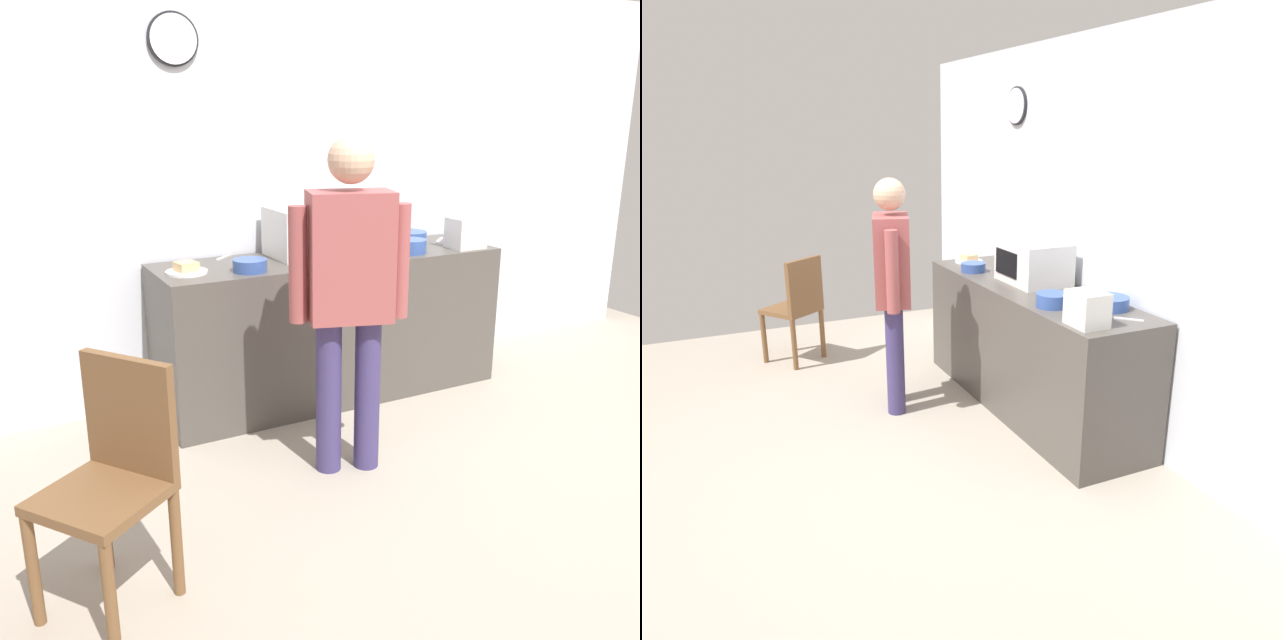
# 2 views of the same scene
# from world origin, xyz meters

# --- Properties ---
(ground_plane) EXTENTS (6.00, 6.00, 0.00)m
(ground_plane) POSITION_xyz_m (0.00, 0.00, 0.00)
(ground_plane) COLOR #9E9384
(back_wall) EXTENTS (5.40, 0.13, 2.60)m
(back_wall) POSITION_xyz_m (-0.00, 1.60, 1.30)
(back_wall) COLOR silver
(back_wall) RESTS_ON ground_plane
(kitchen_counter) EXTENTS (2.21, 0.62, 0.92)m
(kitchen_counter) POSITION_xyz_m (-0.29, 1.22, 0.46)
(kitchen_counter) COLOR #4C4742
(kitchen_counter) RESTS_ON ground_plane
(microwave) EXTENTS (0.50, 0.39, 0.30)m
(microwave) POSITION_xyz_m (-0.40, 1.29, 1.07)
(microwave) COLOR silver
(microwave) RESTS_ON kitchen_counter
(sandwich_plate) EXTENTS (0.23, 0.23, 0.07)m
(sandwich_plate) POSITION_xyz_m (-1.23, 1.17, 0.94)
(sandwich_plate) COLOR white
(sandwich_plate) RESTS_ON kitchen_counter
(salad_bowl) EXTENTS (0.21, 0.21, 0.09)m
(salad_bowl) POSITION_xyz_m (0.20, 1.07, 0.96)
(salad_bowl) COLOR #33519E
(salad_bowl) RESTS_ON kitchen_counter
(cereal_bowl) EXTENTS (0.19, 0.19, 0.07)m
(cereal_bowl) POSITION_xyz_m (-0.90, 1.06, 0.95)
(cereal_bowl) COLOR #33519E
(cereal_bowl) RESTS_ON kitchen_counter
(mixing_bowl) EXTENTS (0.25, 0.25, 0.08)m
(mixing_bowl) POSITION_xyz_m (0.39, 1.37, 0.96)
(mixing_bowl) COLOR #33519E
(mixing_bowl) RESTS_ON kitchen_counter
(toaster) EXTENTS (0.22, 0.18, 0.20)m
(toaster) POSITION_xyz_m (0.61, 1.04, 1.02)
(toaster) COLOR silver
(toaster) RESTS_ON kitchen_counter
(fork_utensil) EXTENTS (0.14, 0.13, 0.01)m
(fork_utensil) POSITION_xyz_m (-0.90, 1.48, 0.92)
(fork_utensil) COLOR silver
(fork_utensil) RESTS_ON kitchen_counter
(spoon_utensil) EXTENTS (0.14, 0.13, 0.01)m
(spoon_utensil) POSITION_xyz_m (0.63, 1.33, 0.92)
(spoon_utensil) COLOR silver
(spoon_utensil) RESTS_ON kitchen_counter
(person_standing) EXTENTS (0.57, 0.35, 1.68)m
(person_standing) POSITION_xyz_m (-0.69, 0.32, 0.98)
(person_standing) COLOR #3C3365
(person_standing) RESTS_ON ground_plane
(wooden_chair) EXTENTS (0.56, 0.56, 0.94)m
(wooden_chair) POSITION_xyz_m (-1.94, -0.15, 0.52)
(wooden_chair) COLOR brown
(wooden_chair) RESTS_ON ground_plane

